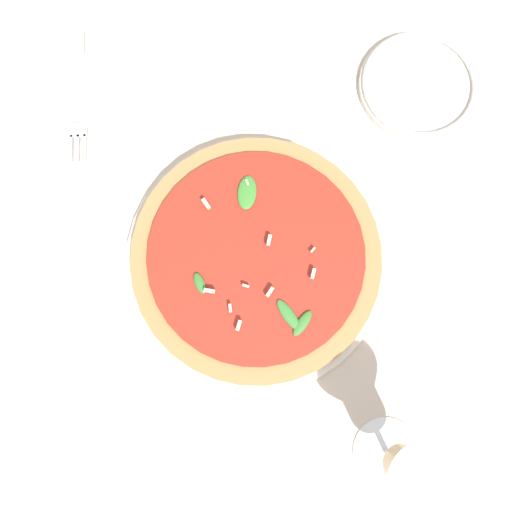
# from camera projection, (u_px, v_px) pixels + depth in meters

# --- Properties ---
(ground_plane) EXTENTS (6.00, 6.00, 0.00)m
(ground_plane) POSITION_uv_depth(u_px,v_px,m) (242.00, 267.00, 0.65)
(ground_plane) COLOR beige
(pizza_arugula_main) EXTENTS (0.34, 0.34, 0.05)m
(pizza_arugula_main) POSITION_uv_depth(u_px,v_px,m) (256.00, 258.00, 0.64)
(pizza_arugula_main) COLOR silver
(pizza_arugula_main) RESTS_ON ground_plane
(wine_glass) EXTENTS (0.08, 0.08, 0.16)m
(wine_glass) POSITION_uv_depth(u_px,v_px,m) (413.00, 473.00, 0.51)
(wine_glass) COLOR white
(wine_glass) RESTS_ON ground_plane
(napkin) EXTENTS (0.13, 0.10, 0.01)m
(napkin) POSITION_uv_depth(u_px,v_px,m) (80.00, 91.00, 0.69)
(napkin) COLOR white
(napkin) RESTS_ON ground_plane
(fork) EXTENTS (0.19, 0.09, 0.00)m
(fork) POSITION_uv_depth(u_px,v_px,m) (79.00, 94.00, 0.69)
(fork) COLOR silver
(fork) RESTS_ON ground_plane
(side_plate_white) EXTENTS (0.16, 0.16, 0.02)m
(side_plate_white) POSITION_uv_depth(u_px,v_px,m) (419.00, 85.00, 0.69)
(side_plate_white) COLOR silver
(side_plate_white) RESTS_ON ground_plane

